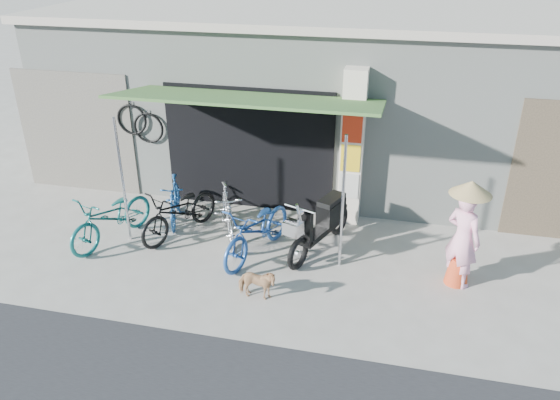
% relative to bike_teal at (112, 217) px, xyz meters
% --- Properties ---
extents(ground, '(80.00, 80.00, 0.00)m').
position_rel_bike_teal_xyz_m(ground, '(3.24, -0.62, -0.50)').
color(ground, '#A69F96').
rests_on(ground, ground).
extents(bicycle_shop, '(12.30, 5.30, 3.66)m').
position_rel_bike_teal_xyz_m(bicycle_shop, '(3.24, 4.47, 1.34)').
color(bicycle_shop, '#AAAFA7').
rests_on(bicycle_shop, ground).
extents(shop_pillar, '(0.42, 0.44, 3.00)m').
position_rel_bike_teal_xyz_m(shop_pillar, '(4.09, 1.82, 1.00)').
color(shop_pillar, beige).
rests_on(shop_pillar, ground).
extents(awning, '(4.60, 1.88, 2.72)m').
position_rel_bike_teal_xyz_m(awning, '(2.34, 1.00, 2.02)').
color(awning, '#375D2A').
rests_on(awning, ground).
extents(neighbour_left, '(2.60, 0.06, 2.60)m').
position_rel_bike_teal_xyz_m(neighbour_left, '(-1.76, 1.97, 0.80)').
color(neighbour_left, '#6B665B').
rests_on(neighbour_left, ground).
extents(bike_teal, '(1.23, 2.00, 0.99)m').
position_rel_bike_teal_xyz_m(bike_teal, '(0.00, 0.00, 0.00)').
color(bike_teal, '#156261').
rests_on(bike_teal, ground).
extents(bike_blue, '(0.84, 1.53, 0.89)m').
position_rel_bike_teal_xyz_m(bike_blue, '(0.80, 0.98, -0.05)').
color(bike_blue, '#1F5091').
rests_on(bike_blue, ground).
extents(bike_black, '(1.34, 1.95, 0.97)m').
position_rel_bike_teal_xyz_m(bike_black, '(1.11, 0.50, -0.01)').
color(bike_black, black).
rests_on(bike_black, ground).
extents(bike_silver, '(1.12, 1.73, 1.01)m').
position_rel_bike_teal_xyz_m(bike_silver, '(2.00, 0.59, 0.01)').
color(bike_silver, '#B1B0B5').
rests_on(bike_silver, ground).
extents(bike_navy, '(1.25, 2.08, 1.03)m').
position_rel_bike_teal_xyz_m(bike_navy, '(2.71, 0.12, 0.02)').
color(bike_navy, '#204A93').
rests_on(bike_navy, ground).
extents(street_dog, '(0.64, 0.30, 0.54)m').
position_rel_bike_teal_xyz_m(street_dog, '(3.01, -1.11, -0.23)').
color(street_dog, tan).
rests_on(street_dog, ground).
extents(moped, '(0.93, 1.94, 1.14)m').
position_rel_bike_teal_xyz_m(moped, '(3.74, 0.58, 0.02)').
color(moped, black).
rests_on(moped, ground).
extents(nun, '(0.71, 0.68, 1.82)m').
position_rel_bike_teal_xyz_m(nun, '(6.06, 0.03, 0.40)').
color(nun, '#F0A2C1').
rests_on(nun, ground).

